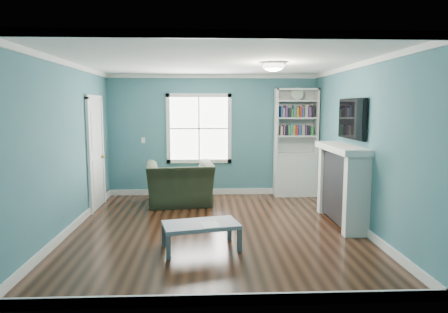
{
  "coord_description": "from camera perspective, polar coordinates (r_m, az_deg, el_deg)",
  "views": [
    {
      "loc": [
        -0.14,
        -6.14,
        1.92
      ],
      "look_at": [
        0.15,
        0.4,
        1.1
      ],
      "focal_mm": 32.0,
      "sensor_mm": 36.0,
      "label": 1
    }
  ],
  "objects": [
    {
      "name": "floor",
      "position": [
        6.43,
        -1.17,
        -10.22
      ],
      "size": [
        5.0,
        5.0,
        0.0
      ],
      "primitive_type": "plane",
      "color": "black",
      "rests_on": "ground"
    },
    {
      "name": "trim",
      "position": [
        6.18,
        -1.2,
        0.8
      ],
      "size": [
        4.5,
        5.0,
        2.6
      ],
      "color": "white",
      "rests_on": "ground"
    },
    {
      "name": "window",
      "position": [
        8.64,
        -3.59,
        4.01
      ],
      "size": [
        1.4,
        0.06,
        1.5
      ],
      "color": "white",
      "rests_on": "room_walls"
    },
    {
      "name": "bookshelf",
      "position": [
        8.71,
        10.16,
        0.46
      ],
      "size": [
        0.9,
        0.35,
        2.31
      ],
      "color": "silver",
      "rests_on": "ground"
    },
    {
      "name": "room_walls",
      "position": [
        6.15,
        -1.21,
        3.99
      ],
      "size": [
        5.0,
        5.0,
        5.0
      ],
      "color": "#3B6A7E",
      "rests_on": "ground"
    },
    {
      "name": "light_switch",
      "position": [
        8.76,
        -11.46,
        2.29
      ],
      "size": [
        0.08,
        0.01,
        0.12
      ],
      "primitive_type": "cube",
      "color": "white",
      "rests_on": "room_walls"
    },
    {
      "name": "fireplace",
      "position": [
        6.84,
        16.51,
        -3.97
      ],
      "size": [
        0.44,
        1.58,
        1.3
      ],
      "color": "black",
      "rests_on": "ground"
    },
    {
      "name": "coffee_table",
      "position": [
        5.46,
        -3.34,
        -9.95
      ],
      "size": [
        1.09,
        0.75,
        0.36
      ],
      "rotation": [
        0.0,
        0.0,
        0.22
      ],
      "color": "#464C54",
      "rests_on": "ground"
    },
    {
      "name": "recliner",
      "position": [
        7.87,
        -6.34,
        -2.86
      ],
      "size": [
        1.37,
        0.98,
        1.12
      ],
      "primitive_type": "imported",
      "rotation": [
        0.0,
        0.0,
        -3.02
      ],
      "color": "black",
      "rests_on": "ground"
    },
    {
      "name": "tv",
      "position": [
        6.76,
        17.81,
        5.16
      ],
      "size": [
        0.06,
        1.1,
        0.65
      ],
      "primitive_type": "cube",
      "color": "black",
      "rests_on": "fireplace"
    },
    {
      "name": "ceiling_fixture",
      "position": [
        6.36,
        7.09,
        12.77
      ],
      "size": [
        0.38,
        0.38,
        0.15
      ],
      "color": "white",
      "rests_on": "room_walls"
    },
    {
      "name": "paper_sheet",
      "position": [
        5.36,
        -2.0,
        -9.71
      ],
      "size": [
        0.29,
        0.34,
        0.0
      ],
      "primitive_type": "cube",
      "rotation": [
        0.0,
        0.0,
        0.24
      ],
      "color": "white",
      "rests_on": "coffee_table"
    },
    {
      "name": "door",
      "position": [
        7.87,
        -17.86,
        0.62
      ],
      "size": [
        0.12,
        0.98,
        2.17
      ],
      "color": "silver",
      "rests_on": "ground"
    }
  ]
}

